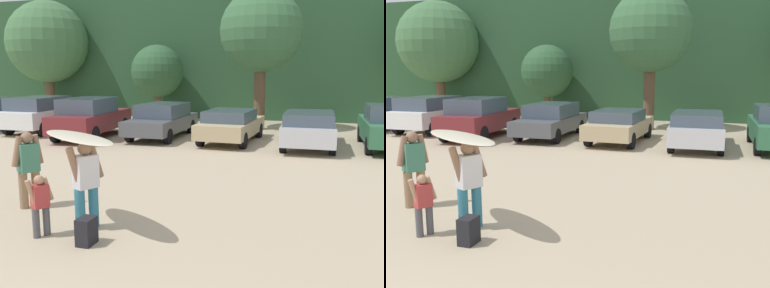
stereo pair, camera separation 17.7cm
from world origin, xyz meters
TOP-DOWN VIEW (x-y plane):
  - hillside_ridge at (0.00, 28.79)m, footprint 108.00×12.00m
  - tree_right at (-12.86, 21.60)m, footprint 5.00×5.00m
  - tree_far_left at (-5.43, 21.27)m, footprint 2.97×2.97m
  - tree_ridge_back at (0.76, 18.96)m, footprint 3.88×3.88m
  - parked_car_white at (-8.63, 15.08)m, footprint 2.01×4.47m
  - parked_car_maroon at (-5.60, 14.14)m, footprint 2.18×4.81m
  - parked_car_dark_gray at (-2.77, 15.20)m, footprint 1.88×4.69m
  - parked_car_tan at (0.28, 14.85)m, footprint 2.03×4.43m
  - parked_car_silver at (3.28, 14.51)m, footprint 1.92×4.67m
  - person_adult at (-0.13, 4.70)m, footprint 0.46×0.70m
  - person_child at (-0.69, 4.15)m, footprint 0.31×0.47m
  - person_companion at (-1.92, 5.46)m, footprint 0.44×0.65m
  - surfboard_cream at (-0.22, 4.63)m, footprint 2.26×1.79m
  - backpack_dropped at (0.23, 4.07)m, footprint 0.24×0.34m

SIDE VIEW (x-z plane):
  - backpack_dropped at x=0.23m, z-range 0.00..0.45m
  - person_child at x=-0.69m, z-range 0.07..1.14m
  - parked_car_tan at x=0.28m, z-range 0.05..1.34m
  - parked_car_silver at x=3.28m, z-range 0.06..1.41m
  - parked_car_dark_gray at x=-2.77m, z-range 0.04..1.47m
  - parked_car_white at x=-8.63m, z-range 0.06..1.70m
  - parked_car_maroon at x=-5.60m, z-range 0.04..1.73m
  - person_companion at x=-1.92m, z-range 0.10..1.68m
  - person_adult at x=-0.13m, z-range 0.10..1.69m
  - surfboard_cream at x=-0.22m, z-range 1.63..1.71m
  - tree_far_left at x=-5.43m, z-range 0.63..4.89m
  - hillside_ridge at x=0.00m, z-range 0.00..7.33m
  - tree_right at x=-12.86m, z-range 1.01..8.08m
  - tree_ridge_back at x=0.76m, z-range 1.31..7.91m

